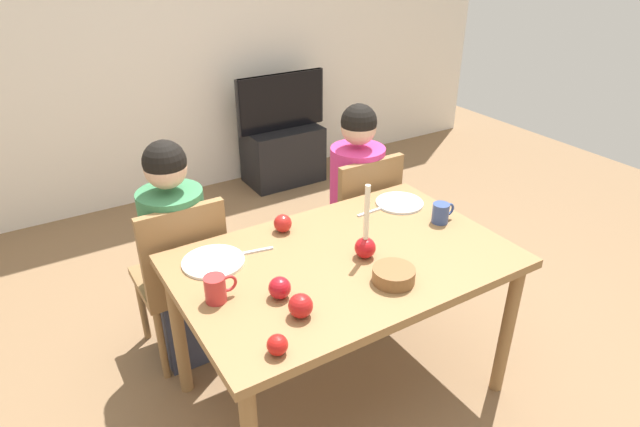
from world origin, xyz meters
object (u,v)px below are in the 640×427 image
at_px(apple_by_left_plate, 280,288).
at_px(tv_stand, 283,155).
at_px(apple_far_edge, 283,223).
at_px(dining_table, 344,274).
at_px(chair_right, 359,218).
at_px(chair_left, 182,272).
at_px(candle_centerpiece, 365,243).
at_px(person_left_child, 179,259).
at_px(tv, 281,102).
at_px(plate_right, 400,203).
at_px(mug_right, 441,213).
at_px(plate_left, 213,262).
at_px(mug_left, 216,289).
at_px(bowl_walnuts, 394,275).
at_px(apple_near_candle, 301,306).
at_px(person_right_child, 356,207).
at_px(apple_by_right_mug, 277,345).

bearing_deg(apple_by_left_plate, tv_stand, 61.99).
bearing_deg(apple_far_edge, tv_stand, 62.30).
distance_m(dining_table, chair_right, 0.81).
height_order(chair_left, candle_centerpiece, candle_centerpiece).
distance_m(person_left_child, apple_far_edge, 0.56).
height_order(dining_table, apple_by_left_plate, apple_by_left_plate).
distance_m(chair_left, chair_right, 1.04).
bearing_deg(tv, plate_right, -101.20).
distance_m(plate_right, mug_right, 0.25).
distance_m(candle_centerpiece, plate_left, 0.64).
bearing_deg(tv_stand, plate_right, -101.20).
height_order(plate_left, mug_left, mug_left).
bearing_deg(bowl_walnuts, mug_right, 28.35).
bearing_deg(chair_right, apple_near_candle, -135.55).
bearing_deg(person_right_child, apple_by_left_plate, -139.70).
height_order(chair_left, chair_right, same).
bearing_deg(mug_left, apple_by_right_mug, -80.82).
bearing_deg(bowl_walnuts, chair_left, 124.96).
relative_size(tv_stand, tv, 0.81).
relative_size(tv, apple_far_edge, 9.52).
xyz_separation_m(mug_right, apple_by_left_plate, (-0.92, -0.12, -0.01)).
relative_size(person_left_child, apple_by_left_plate, 13.75).
distance_m(chair_right, mug_left, 1.27).
distance_m(bowl_walnuts, apple_far_edge, 0.60).
distance_m(dining_table, person_right_child, 0.83).
relative_size(apple_near_candle, apple_by_left_plate, 1.05).
bearing_deg(dining_table, person_right_child, 51.37).
xyz_separation_m(dining_table, apple_near_candle, (-0.35, -0.24, 0.13)).
bearing_deg(apple_by_left_plate, apple_by_right_mug, -119.26).
xyz_separation_m(tv, bowl_walnuts, (-0.85, -2.54, 0.07)).
xyz_separation_m(chair_left, apple_by_right_mug, (0.02, -0.97, 0.27)).
xyz_separation_m(person_left_child, plate_left, (0.04, -0.39, 0.19)).
bearing_deg(mug_right, tv_stand, 81.09).
distance_m(mug_right, bowl_walnuts, 0.56).
relative_size(chair_left, mug_left, 7.06).
distance_m(chair_left, apple_by_right_mug, 1.01).
relative_size(plate_left, bowl_walnuts, 1.54).
relative_size(person_right_child, tv_stand, 1.83).
bearing_deg(apple_near_candle, apple_by_right_mug, -141.45).
height_order(person_left_child, person_right_child, same).
distance_m(plate_right, bowl_walnuts, 0.68).
distance_m(person_right_child, mug_left, 1.27).
height_order(dining_table, plate_right, plate_right).
bearing_deg(person_left_child, apple_by_right_mug, -88.91).
relative_size(tv, bowl_walnuts, 4.69).
height_order(mug_left, mug_right, mug_left).
height_order(chair_left, tv, tv).
height_order(dining_table, person_right_child, person_right_child).
bearing_deg(apple_near_candle, apple_far_edge, 67.81).
bearing_deg(chair_right, mug_right, -85.38).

